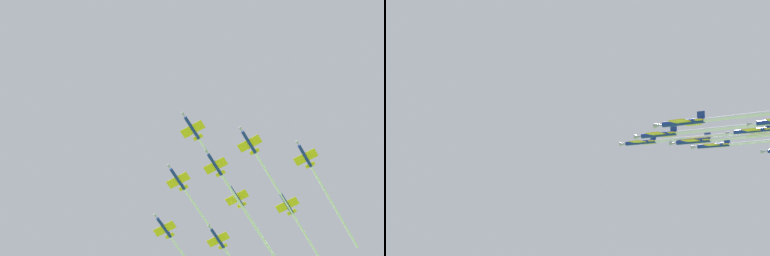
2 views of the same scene
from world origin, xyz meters
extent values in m
cylinder|color=navy|center=(-10.38, 13.48, 187.74)|extent=(4.17, 8.33, 1.05)
cone|color=#9EA3AD|center=(-8.42, 18.33, 187.74)|extent=(1.63, 2.14, 0.99)
cube|color=yellow|center=(-10.56, 13.03, 187.69)|extent=(8.20, 5.67, 0.17)
cube|color=yellow|center=(-11.78, 10.00, 187.74)|extent=(3.50, 2.44, 0.17)
cube|color=navy|center=(-11.75, 10.07, 188.60)|extent=(0.71, 1.47, 1.71)
cylinder|color=white|center=(-18.55, -6.82, 187.74)|extent=(13.82, 32.91, 0.73)
cylinder|color=navy|center=(-27.51, 6.18, 187.11)|extent=(4.17, 8.33, 1.05)
cone|color=#9EA3AD|center=(-25.55, 11.04, 187.11)|extent=(1.63, 2.14, 0.99)
cube|color=yellow|center=(-27.68, 5.74, 187.06)|extent=(8.20, 5.67, 0.17)
cube|color=yellow|center=(-28.91, 2.71, 187.11)|extent=(3.50, 2.44, 0.17)
cube|color=navy|center=(-28.88, 2.78, 187.97)|extent=(0.71, 1.47, 1.71)
cylinder|color=navy|center=(-3.09, -3.65, 187.21)|extent=(4.17, 8.33, 1.05)
cone|color=#9EA3AD|center=(-1.13, 1.20, 187.21)|extent=(1.63, 2.14, 0.99)
cube|color=yellow|center=(-3.26, -4.09, 187.16)|extent=(8.20, 5.67, 0.17)
cube|color=yellow|center=(-4.49, -7.13, 187.21)|extent=(3.50, 2.44, 0.17)
cube|color=navy|center=(-4.46, -7.06, 188.06)|extent=(0.71, 1.47, 1.71)
cylinder|color=navy|center=(-15.79, 0.04, 186.82)|extent=(4.17, 8.33, 1.05)
cone|color=#9EA3AD|center=(-13.83, 4.90, 186.82)|extent=(1.63, 2.14, 0.99)
cube|color=yellow|center=(-15.97, -0.40, 186.77)|extent=(8.20, 5.67, 0.17)
cube|color=yellow|center=(-17.19, -3.43, 186.82)|extent=(3.50, 2.44, 0.17)
cube|color=navy|center=(-17.16, -3.36, 187.68)|extent=(0.71, 1.47, 1.71)
cylinder|color=navy|center=(-44.63, -1.11, 186.78)|extent=(4.17, 8.33, 1.05)
cone|color=#9EA3AD|center=(-42.68, 3.74, 186.78)|extent=(1.63, 2.14, 0.99)
cube|color=yellow|center=(-44.81, -1.55, 186.73)|extent=(8.20, 5.67, 0.17)
cube|color=yellow|center=(-46.04, -4.59, 186.78)|extent=(3.50, 2.44, 0.17)
cube|color=navy|center=(-46.01, -4.52, 187.63)|extent=(0.71, 1.47, 1.71)
cone|color=#9EA3AD|center=(6.16, -15.92, 186.28)|extent=(1.63, 2.14, 0.99)
cylinder|color=navy|center=(-21.20, -13.39, 187.96)|extent=(4.17, 8.33, 1.05)
cone|color=#9EA3AD|center=(-19.24, -8.53, 187.96)|extent=(1.63, 2.14, 0.99)
cube|color=yellow|center=(-21.38, -13.83, 187.92)|extent=(8.20, 5.67, 0.17)
cube|color=yellow|center=(-22.60, -16.86, 187.96)|extent=(3.50, 2.44, 0.17)
cube|color=navy|center=(-22.57, -16.79, 188.82)|extent=(0.71, 1.47, 1.71)
cone|color=#9EA3AD|center=(-35.39, -13.38, 187.31)|extent=(1.63, 2.14, 0.99)
camera|label=1|loc=(-22.89, 97.57, 1.63)|focal=61.06mm
camera|label=2|loc=(-152.82, -13.81, 169.56)|focal=54.94mm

